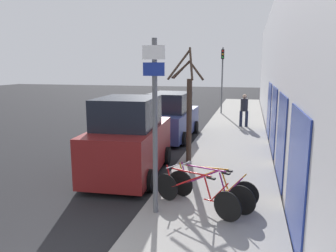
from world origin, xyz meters
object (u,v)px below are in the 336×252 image
at_px(signpost, 155,122).
at_px(bicycle_1, 210,189).
at_px(bicycle_0, 195,194).
at_px(parked_car_1, 171,118).
at_px(pedestrian_near, 244,108).
at_px(street_tree, 188,108).
at_px(bicycle_2, 211,186).
at_px(parked_car_0, 129,140).
at_px(traffic_light, 222,72).

distance_m(signpost, bicycle_1, 2.15).
xyz_separation_m(bicycle_0, parked_car_1, (-2.49, 7.91, 0.45)).
bearing_deg(pedestrian_near, street_tree, -102.15).
xyz_separation_m(bicycle_0, bicycle_2, (0.29, 0.62, -0.02)).
distance_m(parked_car_0, street_tree, 2.30).
bearing_deg(pedestrian_near, parked_car_1, -135.36).
xyz_separation_m(signpost, parked_car_1, (-1.65, 8.25, -1.23)).
height_order(bicycle_1, bicycle_2, bicycle_1).
height_order(pedestrian_near, street_tree, street_tree).
bearing_deg(street_tree, parked_car_0, -139.13).
bearing_deg(parked_car_0, bicycle_2, -36.04).
distance_m(bicycle_2, street_tree, 3.67).
bearing_deg(parked_car_1, bicycle_1, -68.65).
height_order(bicycle_1, parked_car_1, parked_car_1).
bearing_deg(traffic_light, bicycle_2, -85.91).
relative_size(signpost, traffic_light, 0.85).
relative_size(parked_car_0, parked_car_1, 0.92).
bearing_deg(street_tree, bicycle_0, -76.79).
bearing_deg(parked_car_1, parked_car_0, -88.85).
relative_size(bicycle_2, parked_car_1, 0.49).
height_order(signpost, bicycle_1, signpost).
relative_size(parked_car_0, pedestrian_near, 2.43).
relative_size(bicycle_0, parked_car_0, 0.50).
xyz_separation_m(parked_car_1, traffic_light, (1.69, 8.05, 2.04)).
distance_m(bicycle_0, pedestrian_near, 11.13).
bearing_deg(bicycle_2, bicycle_1, -167.40).
bearing_deg(pedestrian_near, bicycle_2, -91.91).
bearing_deg(signpost, bicycle_0, 22.25).
distance_m(bicycle_1, bicycle_2, 0.24).
distance_m(signpost, traffic_light, 16.33).
bearing_deg(bicycle_2, parked_car_0, 70.55).
bearing_deg(pedestrian_near, traffic_light, 109.65).
distance_m(parked_car_0, pedestrian_near, 9.32).
distance_m(bicycle_2, traffic_light, 15.59).
height_order(bicycle_2, street_tree, street_tree).
xyz_separation_m(bicycle_2, traffic_light, (-1.10, 15.34, 2.51)).
height_order(parked_car_0, pedestrian_near, parked_car_0).
relative_size(parked_car_1, pedestrian_near, 2.63).
bearing_deg(signpost, traffic_light, 89.88).
bearing_deg(traffic_light, parked_car_0, -97.05).
bearing_deg(pedestrian_near, bicycle_1, -91.85).
bearing_deg(bicycle_2, traffic_light, 16.90).
bearing_deg(bicycle_1, street_tree, 44.39).
xyz_separation_m(bicycle_1, bicycle_2, (0.00, 0.24, -0.02)).
bearing_deg(bicycle_2, parked_car_1, 33.71).
bearing_deg(bicycle_1, parked_car_0, 79.54).
relative_size(signpost, parked_car_1, 0.83).
height_order(signpost, bicycle_0, signpost).
bearing_deg(parked_car_0, bicycle_1, -39.50).
height_order(bicycle_1, street_tree, street_tree).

